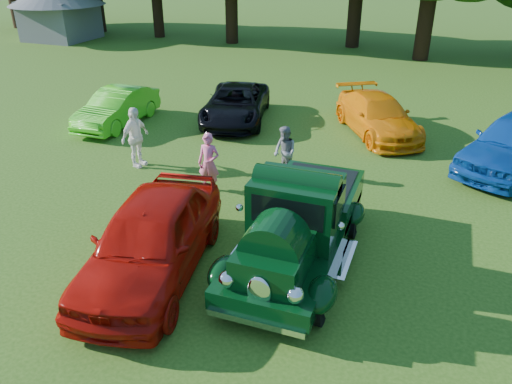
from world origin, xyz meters
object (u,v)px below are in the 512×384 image
(gazebo, at_px, (57,3))
(spectator_white, at_px, (135,137))
(back_car_orange, at_px, (378,116))
(hero_pickup, at_px, (298,224))
(back_car_lime, at_px, (117,108))
(spectator_pink, at_px, (209,163))
(spectator_grey, at_px, (285,152))
(back_car_black, at_px, (236,104))
(red_convertible, at_px, (152,238))

(gazebo, bearing_deg, spectator_white, -45.41)
(back_car_orange, relative_size, spectator_white, 2.51)
(hero_pickup, bearing_deg, back_car_lime, 144.54)
(spectator_pink, height_order, spectator_grey, spectator_pink)
(hero_pickup, height_order, gazebo, gazebo)
(spectator_pink, distance_m, spectator_grey, 2.33)
(hero_pickup, height_order, back_car_lime, hero_pickup)
(back_car_lime, distance_m, back_car_orange, 9.57)
(back_car_black, relative_size, spectator_white, 2.57)
(spectator_pink, bearing_deg, spectator_grey, 40.79)
(back_car_lime, bearing_deg, spectator_white, -48.91)
(back_car_lime, xyz_separation_m, spectator_white, (2.79, -3.08, 0.27))
(back_car_orange, bearing_deg, back_car_lime, 163.22)
(gazebo, bearing_deg, spectator_pink, -42.29)
(spectator_pink, relative_size, spectator_white, 0.90)
(hero_pickup, height_order, back_car_orange, hero_pickup)
(spectator_white, bearing_deg, gazebo, 54.47)
(spectator_white, distance_m, gazebo, 24.14)
(back_car_lime, height_order, spectator_grey, spectator_grey)
(spectator_pink, bearing_deg, hero_pickup, -40.69)
(spectator_pink, relative_size, spectator_grey, 1.10)
(back_car_lime, height_order, gazebo, gazebo)
(hero_pickup, bearing_deg, back_car_orange, 86.97)
(hero_pickup, xyz_separation_m, gazebo, (-22.93, 20.35, 1.51))
(hero_pickup, xyz_separation_m, back_car_black, (-4.82, 8.24, -0.23))
(hero_pickup, xyz_separation_m, spectator_pink, (-3.21, 2.41, -0.06))
(back_car_orange, distance_m, spectator_white, 8.48)
(back_car_black, height_order, spectator_grey, spectator_grey)
(back_car_lime, distance_m, gazebo, 20.02)
(back_car_orange, xyz_separation_m, spectator_white, (-6.48, -5.47, 0.25))
(back_car_orange, relative_size, spectator_grey, 3.07)
(spectator_white, bearing_deg, hero_pickup, -108.04)
(spectator_pink, xyz_separation_m, spectator_white, (-2.81, 0.78, 0.10))
(back_car_black, bearing_deg, spectator_white, -116.47)
(red_convertible, distance_m, spectator_pink, 3.93)
(red_convertible, distance_m, spectator_white, 5.75)
(back_car_lime, bearing_deg, hero_pickup, -36.50)
(spectator_grey, bearing_deg, back_car_black, 167.45)
(back_car_black, bearing_deg, back_car_orange, -8.71)
(spectator_grey, bearing_deg, back_car_orange, 105.99)
(hero_pickup, distance_m, spectator_white, 6.81)
(spectator_pink, relative_size, gazebo, 0.26)
(gazebo, bearing_deg, spectator_grey, -37.33)
(hero_pickup, distance_m, gazebo, 30.70)
(hero_pickup, xyz_separation_m, spectator_grey, (-1.56, 4.04, -0.13))
(back_car_lime, relative_size, back_car_orange, 0.86)
(red_convertible, relative_size, spectator_pink, 2.96)
(gazebo, bearing_deg, red_convertible, -47.13)
(red_convertible, xyz_separation_m, spectator_grey, (1.11, 5.53, -0.08))
(red_convertible, xyz_separation_m, back_car_lime, (-6.14, 7.76, -0.18))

